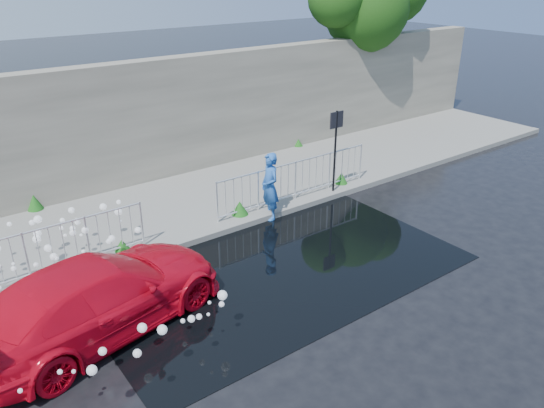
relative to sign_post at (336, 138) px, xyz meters
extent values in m
plane|color=black|center=(-4.20, -3.10, -1.72)|extent=(90.00, 90.00, 0.00)
cube|color=gray|center=(-4.20, 1.90, -1.65)|extent=(30.00, 4.00, 0.15)
cube|color=gray|center=(-4.20, -0.10, -1.64)|extent=(30.00, 0.25, 0.16)
cube|color=#605C51|center=(-4.20, 4.10, 0.18)|extent=(30.00, 0.60, 3.50)
cube|color=black|center=(-3.70, -2.10, -1.72)|extent=(8.00, 5.00, 0.01)
cylinder|color=black|center=(0.00, 0.00, -0.47)|extent=(0.06, 0.06, 2.50)
cube|color=black|center=(0.00, 0.00, 0.53)|extent=(0.45, 0.04, 0.45)
cylinder|color=#332114|center=(5.80, 5.10, 0.78)|extent=(0.36, 0.36, 5.00)
sphere|color=#143E0F|center=(5.30, 4.30, 2.88)|extent=(3.16, 3.16, 3.16)
cylinder|color=silver|center=(-5.70, 0.25, -1.02)|extent=(0.05, 0.05, 1.10)
cylinder|color=silver|center=(-8.20, 0.25, -0.50)|extent=(5.00, 0.04, 0.04)
cylinder|color=silver|center=(-8.20, 0.25, -1.45)|extent=(5.00, 0.04, 0.04)
cylinder|color=silver|center=(-3.70, 0.25, -1.02)|extent=(0.05, 0.05, 1.10)
cylinder|color=silver|center=(1.30, 0.25, -1.02)|extent=(0.05, 0.05, 1.10)
cylinder|color=silver|center=(-1.20, 0.25, -0.50)|extent=(5.00, 0.04, 0.04)
cylinder|color=silver|center=(-1.20, 0.25, -1.45)|extent=(5.00, 0.04, 0.04)
cone|color=#154111|center=(-6.20, 0.30, -1.44)|extent=(0.36, 0.36, 0.27)
cone|color=#154111|center=(-3.00, 0.30, -1.39)|extent=(0.44, 0.44, 0.37)
cone|color=#154111|center=(0.60, 0.30, -1.40)|extent=(0.38, 0.38, 0.34)
cone|color=#154111|center=(-7.20, 3.80, -1.37)|extent=(0.42, 0.42, 0.41)
cone|color=#154111|center=(1.80, 3.80, -1.45)|extent=(0.34, 0.34, 0.25)
sphere|color=white|center=(-7.33, 0.52, -0.92)|extent=(0.08, 0.08, 0.08)
sphere|color=white|center=(-8.13, -0.19, -1.02)|extent=(0.10, 0.10, 0.10)
sphere|color=white|center=(-7.54, -0.89, -1.51)|extent=(0.12, 0.12, 0.12)
sphere|color=white|center=(-8.53, -0.14, -0.99)|extent=(0.10, 0.10, 0.10)
sphere|color=white|center=(-6.07, 0.63, -0.76)|extent=(0.18, 0.18, 0.18)
sphere|color=white|center=(-8.23, 1.33, -0.71)|extent=(0.11, 0.11, 0.11)
sphere|color=white|center=(-7.33, 0.72, -0.83)|extent=(0.09, 0.09, 0.09)
sphere|color=white|center=(-7.27, 0.78, -0.68)|extent=(0.11, 0.11, 0.11)
sphere|color=white|center=(-8.55, -0.71, -1.27)|extent=(0.15, 0.15, 0.15)
sphere|color=white|center=(-5.95, -0.11, -0.96)|extent=(0.14, 0.14, 0.14)
sphere|color=white|center=(-6.51, 0.01, -1.04)|extent=(0.15, 0.15, 0.15)
sphere|color=white|center=(-7.30, -0.41, -1.20)|extent=(0.08, 0.08, 0.08)
sphere|color=white|center=(-5.93, 0.93, -0.66)|extent=(0.11, 0.11, 0.11)
sphere|color=white|center=(-8.64, -1.09, -1.57)|extent=(0.09, 0.09, 0.09)
sphere|color=white|center=(-6.28, 1.03, -0.73)|extent=(0.17, 0.17, 0.17)
sphere|color=white|center=(-6.98, -0.95, -1.45)|extent=(0.14, 0.14, 0.14)
sphere|color=white|center=(-6.97, 0.26, -0.80)|extent=(0.16, 0.16, 0.16)
sphere|color=white|center=(-6.61, -0.11, -1.03)|extent=(0.12, 0.12, 0.12)
sphere|color=white|center=(-8.49, 0.07, -1.00)|extent=(0.07, 0.07, 0.07)
sphere|color=white|center=(-8.86, -0.44, -1.14)|extent=(0.07, 0.07, 0.07)
sphere|color=white|center=(-8.91, -1.11, -1.42)|extent=(0.16, 0.16, 0.16)
sphere|color=white|center=(-7.84, 0.63, -0.76)|extent=(0.17, 0.17, 0.17)
sphere|color=white|center=(-8.20, -0.88, -1.42)|extent=(0.17, 0.17, 0.17)
sphere|color=white|center=(-6.14, 0.36, -0.87)|extent=(0.06, 0.06, 0.06)
sphere|color=white|center=(-6.99, 0.68, -0.78)|extent=(0.13, 0.13, 0.13)
sphere|color=white|center=(-7.07, 0.25, -0.88)|extent=(0.06, 0.06, 0.06)
sphere|color=white|center=(-8.93, -0.84, -1.48)|extent=(0.07, 0.07, 0.07)
sphere|color=white|center=(-6.94, 1.20, -0.69)|extent=(0.14, 0.14, 0.14)
sphere|color=white|center=(-7.69, 1.10, -0.67)|extent=(0.18, 0.18, 0.18)
sphere|color=white|center=(-7.84, 0.98, -0.65)|extent=(0.12, 0.12, 0.12)
sphere|color=white|center=(-7.71, -0.13, -1.06)|extent=(0.09, 0.09, 0.09)
sphere|color=white|center=(-7.76, -0.08, -1.02)|extent=(0.15, 0.15, 0.15)
sphere|color=white|center=(-7.14, 0.01, -1.15)|extent=(0.08, 0.08, 0.08)
sphere|color=white|center=(-7.80, 0.09, -0.89)|extent=(0.16, 0.16, 0.16)
sphere|color=white|center=(-7.89, 0.56, -0.85)|extent=(0.18, 0.18, 0.18)
sphere|color=white|center=(-7.22, 0.29, -0.80)|extent=(0.14, 0.14, 0.14)
sphere|color=white|center=(-7.01, 0.65, -0.71)|extent=(0.09, 0.09, 0.09)
sphere|color=white|center=(-7.15, 0.52, -0.81)|extent=(0.12, 0.12, 0.12)
sphere|color=white|center=(-5.81, -3.43, -0.91)|extent=(0.18, 0.18, 0.18)
sphere|color=white|center=(-8.70, -3.83, -0.79)|extent=(0.08, 0.08, 0.08)
sphere|color=white|center=(-5.94, -3.62, -0.94)|extent=(0.10, 0.10, 0.10)
sphere|color=white|center=(-9.25, -3.98, -0.71)|extent=(0.07, 0.07, 0.07)
sphere|color=white|center=(-6.26, -3.37, -1.20)|extent=(0.11, 0.11, 0.11)
sphere|color=white|center=(-7.92, -3.19, -1.26)|extent=(0.14, 0.14, 0.14)
sphere|color=white|center=(-6.66, -3.88, -0.76)|extent=(0.12, 0.12, 0.12)
sphere|color=white|center=(-6.18, -3.57, -1.07)|extent=(0.06, 0.06, 0.06)
sphere|color=white|center=(-9.15, -3.13, -1.44)|extent=(0.18, 0.18, 0.18)
sphere|color=white|center=(-7.20, -3.12, -1.17)|extent=(0.17, 0.17, 0.17)
sphere|color=white|center=(-5.81, -2.94, -1.34)|extent=(0.07, 0.07, 0.07)
sphere|color=white|center=(-7.72, -4.22, -0.69)|extent=(0.13, 0.13, 0.13)
sphere|color=white|center=(-8.34, -4.11, -0.75)|extent=(0.15, 0.15, 0.15)
sphere|color=white|center=(-7.14, -3.81, -0.80)|extent=(0.16, 0.16, 0.16)
sphere|color=white|center=(-6.40, -3.01, -1.45)|extent=(0.09, 0.09, 0.09)
sphere|color=white|center=(-8.50, -3.69, -0.99)|extent=(0.06, 0.06, 0.06)
sphere|color=white|center=(-9.20, -2.94, -1.30)|extent=(0.09, 0.09, 0.09)
imported|color=red|center=(-7.53, -2.00, -1.02)|extent=(5.16, 3.04, 1.40)
imported|color=#235AB1|center=(-2.32, -0.10, -0.83)|extent=(0.54, 0.72, 1.79)
camera|label=1|loc=(-9.74, -10.20, 4.40)|focal=35.00mm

